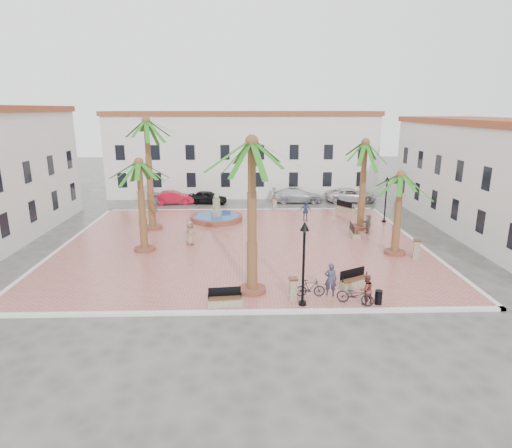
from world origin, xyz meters
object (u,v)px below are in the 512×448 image
object	(u,v)px
bench_s	(225,301)
pedestrian_fountain_a	(190,233)
bench_ne	(346,208)
lamppost_s	(304,250)
palm_ne	(365,153)
car_silver	(297,195)
palm_e	(400,186)
bollard_e	(416,249)
palm_nw	(147,132)
pedestrian_fountain_b	(305,211)
car_white	(351,195)
litter_bin	(378,297)
cyclist_b	(366,290)
lamppost_e	(386,191)
bollard_se	(293,289)
bench_e	(354,233)
bicycle_b	(310,288)
car_black	(208,197)
palm_s	(252,159)
bench_se	(354,282)
car_red	(174,198)
palm_sw	(140,174)
bollard_n	(275,204)
bicycle_a	(355,295)
pedestrian_east	(368,224)
cyclist_a	(331,279)
fountain	(217,217)

from	to	relation	value
bench_s	pedestrian_fountain_a	distance (m)	10.56
bench_ne	lamppost_s	size ratio (longest dim) A/B	0.46
palm_ne	car_silver	distance (m)	12.97
palm_e	bollard_e	distance (m)	4.30
palm_nw	pedestrian_fountain_b	size ratio (longest dim) A/B	5.25
palm_nw	car_white	world-z (taller)	palm_nw
litter_bin	cyclist_b	size ratio (longest dim) A/B	0.46
lamppost_e	bollard_se	size ratio (longest dim) A/B	3.23
bench_s	lamppost_s	world-z (taller)	lamppost_s
palm_ne	pedestrian_fountain_a	world-z (taller)	palm_ne
bench_e	palm_nw	bearing A→B (deg)	84.44
palm_e	lamppost_e	distance (m)	8.88
litter_bin	palm_nw	bearing A→B (deg)	134.56
bollard_se	bicycle_b	size ratio (longest dim) A/B	0.79
car_black	car_silver	size ratio (longest dim) A/B	0.76
pedestrian_fountain_b	bench_ne	bearing A→B (deg)	34.43
palm_e	bollard_se	xyz separation A→B (m)	(-7.79, -7.14, -4.07)
palm_s	bench_s	world-z (taller)	palm_s
palm_ne	bollard_e	size ratio (longest dim) A/B	5.66
bench_se	pedestrian_fountain_a	xyz separation A→B (m)	(-10.05, 7.90, 0.60)
bicycle_b	car_red	world-z (taller)	car_red
bench_e	bench_ne	xyz separation A→B (m)	(1.25, 8.31, 0.01)
palm_sw	bollard_e	world-z (taller)	palm_sw
palm_sw	cyclist_b	xyz separation A→B (m)	(13.11, -8.93, -4.62)
bollard_n	pedestrian_fountain_a	world-z (taller)	pedestrian_fountain_a
lamppost_s	bicycle_a	xyz separation A→B (m)	(2.68, 0.00, -2.45)
bollard_se	pedestrian_east	xyz separation A→B (m)	(7.29, 11.99, 0.13)
bench_se	lamppost_e	distance (m)	15.34
palm_e	cyclist_a	size ratio (longest dim) A/B	3.17
lamppost_e	car_white	bearing A→B (deg)	94.38
lamppost_s	bicycle_a	world-z (taller)	lamppost_s
palm_ne	bollard_se	distance (m)	16.33
pedestrian_fountain_a	palm_ne	bearing A→B (deg)	-22.23
bicycle_a	car_black	bearing A→B (deg)	45.72
palm_sw	car_silver	xyz separation A→B (m)	(12.70, 16.23, -4.79)
palm_nw	litter_bin	xyz separation A→B (m)	(14.35, -14.57, -7.47)
palm_ne	bollard_se	world-z (taller)	palm_ne
bicycle_b	car_black	bearing A→B (deg)	17.74
bollard_n	fountain	bearing A→B (deg)	-146.08
palm_s	bench_ne	size ratio (longest dim) A/B	4.18
pedestrian_east	bicycle_a	bearing A→B (deg)	-25.71
cyclist_a	cyclist_b	world-z (taller)	cyclist_a
bicycle_b	litter_bin	bearing A→B (deg)	-105.81
lamppost_s	car_silver	world-z (taller)	lamppost_s
pedestrian_fountain_b	bollard_e	bearing A→B (deg)	-62.25
bench_ne	pedestrian_fountain_b	size ratio (longest dim) A/B	1.16
cyclist_b	car_red	size ratio (longest dim) A/B	0.38
palm_s	bicycle_a	bearing A→B (deg)	-18.18
bollard_e	bicycle_b	xyz separation A→B (m)	(-7.90, -5.70, -0.20)
bench_s	lamppost_s	size ratio (longest dim) A/B	0.41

